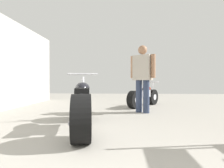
# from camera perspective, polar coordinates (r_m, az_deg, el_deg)

# --- Properties ---
(ground_plane) EXTENTS (15.83, 15.83, 0.00)m
(ground_plane) POSITION_cam_1_polar(r_m,az_deg,el_deg) (4.00, 1.85, -10.72)
(ground_plane) COLOR #9E998E
(motorcycle_maroon_cruiser) EXTENTS (0.77, 2.08, 0.97)m
(motorcycle_maroon_cruiser) POSITION_cam_1_polar(r_m,az_deg,el_deg) (3.00, -9.68, -6.89)
(motorcycle_maroon_cruiser) COLOR black
(motorcycle_maroon_cruiser) RESTS_ON ground_plane
(motorcycle_black_naked) EXTENTS (1.17, 1.52, 0.81)m
(motorcycle_black_naked) POSITION_cam_1_polar(r_m,az_deg,el_deg) (5.76, 10.19, -3.91)
(motorcycle_black_naked) COLOR black
(motorcycle_black_naked) RESTS_ON ground_plane
(mechanic_in_blue) EXTENTS (0.64, 0.47, 1.73)m
(mechanic_in_blue) POSITION_cam_1_polar(r_m,az_deg,el_deg) (4.59, 9.92, 3.02)
(mechanic_in_blue) COLOR #2D3851
(mechanic_in_blue) RESTS_ON ground_plane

